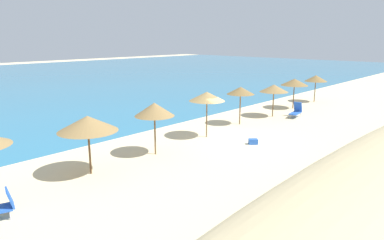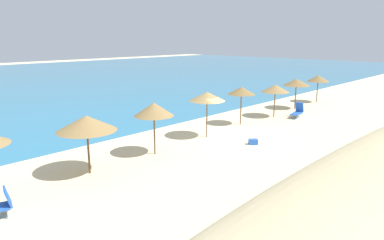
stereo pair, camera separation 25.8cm
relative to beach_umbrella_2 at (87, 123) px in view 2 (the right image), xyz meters
The scene contains 10 objects.
ground_plane 9.25m from the beach_umbrella_2, ahead, with size 160.00×160.00×0.00m, color beige.
beach_umbrella_2 is the anchor object (origin of this frame).
beach_umbrella_3 3.80m from the beach_umbrella_2, ahead, with size 2.06×2.06×2.76m.
beach_umbrella_4 8.15m from the beach_umbrella_2, ahead, with size 2.16×2.16×2.82m.
beach_umbrella_5 12.25m from the beach_umbrella_2, ahead, with size 1.91×1.91×2.67m.
beach_umbrella_6 16.07m from the beach_umbrella_2, ahead, with size 2.18×2.18×2.50m.
beach_umbrella_7 20.15m from the beach_umbrella_2, ahead, with size 2.29×2.29×2.58m.
beach_umbrella_8 24.47m from the beach_umbrella_2, ahead, with size 2.08×2.08×2.54m.
lounge_chair_0 17.23m from the beach_umbrella_2, ahead, with size 1.48×0.81×1.14m.
cooler_box 9.52m from the beach_umbrella_2, 18.13° to the right, with size 0.50×0.35×0.31m, color blue.
Camera 2 is at (-16.61, -12.48, 5.99)m, focal length 33.05 mm.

